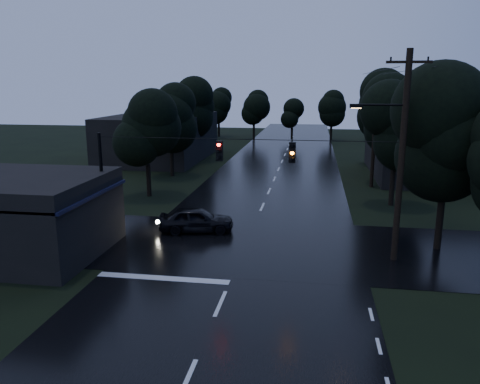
# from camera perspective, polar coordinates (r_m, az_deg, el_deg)

# --- Properties ---
(ground) EXTENTS (160.00, 160.00, 0.00)m
(ground) POSITION_cam_1_polar(r_m,az_deg,el_deg) (14.73, -6.53, -22.03)
(ground) COLOR black
(ground) RESTS_ON ground
(main_road) EXTENTS (12.00, 120.00, 0.02)m
(main_road) POSITION_cam_1_polar(r_m,az_deg,el_deg) (42.56, 4.21, 1.57)
(main_road) COLOR black
(main_road) RESTS_ON ground
(cross_street) EXTENTS (60.00, 9.00, 0.02)m
(cross_street) POSITION_cam_1_polar(r_m,az_deg,el_deg) (25.27, 0.73, -6.47)
(cross_street) COLOR black
(cross_street) RESTS_ON ground
(building_far_right) EXTENTS (10.00, 14.00, 4.40)m
(building_far_right) POSITION_cam_1_polar(r_m,az_deg,el_deg) (47.21, 21.93, 4.51)
(building_far_right) COLOR black
(building_far_right) RESTS_ON ground
(building_far_left) EXTENTS (10.00, 16.00, 5.00)m
(building_far_left) POSITION_cam_1_polar(r_m,az_deg,el_deg) (54.76, -9.68, 6.63)
(building_far_left) COLOR black
(building_far_left) RESTS_ON ground
(utility_pole_main) EXTENTS (3.50, 0.30, 10.00)m
(utility_pole_main) POSITION_cam_1_polar(r_m,az_deg,el_deg) (23.15, 18.91, 4.44)
(utility_pole_main) COLOR black
(utility_pole_main) RESTS_ON ground
(utility_pole_far) EXTENTS (2.00, 0.30, 7.50)m
(utility_pole_far) POSITION_cam_1_polar(r_m,az_deg,el_deg) (40.14, 16.02, 6.02)
(utility_pole_far) COLOR black
(utility_pole_far) RESTS_ON ground
(anchor_pole_left) EXTENTS (0.18, 0.18, 6.00)m
(anchor_pole_left) POSITION_cam_1_polar(r_m,az_deg,el_deg) (25.66, -16.40, 0.26)
(anchor_pole_left) COLOR black
(anchor_pole_left) RESTS_ON ground
(span_signals) EXTENTS (15.00, 0.37, 1.12)m
(span_signals) POSITION_cam_1_polar(r_m,az_deg,el_deg) (22.97, 1.78, 5.03)
(span_signals) COLOR black
(span_signals) RESTS_ON ground
(tree_corner_near) EXTENTS (4.48, 4.48, 9.44)m
(tree_corner_near) POSITION_cam_1_polar(r_m,az_deg,el_deg) (25.57, 24.05, 6.43)
(tree_corner_near) COLOR black
(tree_corner_near) RESTS_ON ground
(tree_left_a) EXTENTS (3.92, 3.92, 8.26)m
(tree_left_a) POSITION_cam_1_polar(r_m,az_deg,el_deg) (35.94, -11.35, 7.69)
(tree_left_a) COLOR black
(tree_left_a) RESTS_ON ground
(tree_left_b) EXTENTS (4.20, 4.20, 8.85)m
(tree_left_b) POSITION_cam_1_polar(r_m,az_deg,el_deg) (43.65, -8.48, 9.20)
(tree_left_b) COLOR black
(tree_left_b) RESTS_ON ground
(tree_left_c) EXTENTS (4.48, 4.48, 9.44)m
(tree_left_c) POSITION_cam_1_polar(r_m,az_deg,el_deg) (53.40, -5.89, 10.35)
(tree_left_c) COLOR black
(tree_left_c) RESTS_ON ground
(tree_right_a) EXTENTS (4.20, 4.20, 8.85)m
(tree_right_a) POSITION_cam_1_polar(r_m,az_deg,el_deg) (34.16, 18.55, 7.64)
(tree_right_a) COLOR black
(tree_right_a) RESTS_ON ground
(tree_right_b) EXTENTS (4.48, 4.48, 9.44)m
(tree_right_b) POSITION_cam_1_polar(r_m,az_deg,el_deg) (42.11, 17.65, 9.11)
(tree_right_b) COLOR black
(tree_right_b) RESTS_ON ground
(tree_right_c) EXTENTS (4.76, 4.76, 10.03)m
(tree_right_c) POSITION_cam_1_polar(r_m,az_deg,el_deg) (52.07, 16.74, 10.23)
(tree_right_c) COLOR black
(tree_right_c) RESTS_ON ground
(car) EXTENTS (4.56, 2.52, 1.47)m
(car) POSITION_cam_1_polar(r_m,az_deg,el_deg) (27.39, -5.34, -3.36)
(car) COLOR black
(car) RESTS_ON ground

